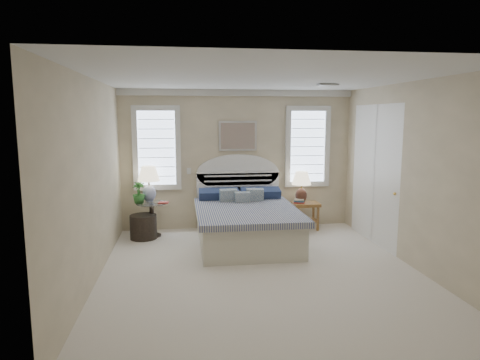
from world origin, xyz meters
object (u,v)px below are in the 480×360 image
at_px(floor_pot, 143,227).
at_px(side_table_left, 152,216).
at_px(nightstand_right, 306,210).
at_px(lamp_left, 149,180).
at_px(lamp_right, 301,183).
at_px(bed, 245,221).

bearing_deg(floor_pot, side_table_left, 43.28).
xyz_separation_m(nightstand_right, lamp_left, (-3.00, 0.05, 0.65)).
relative_size(nightstand_right, lamp_right, 0.87).
height_order(side_table_left, lamp_left, lamp_left).
distance_m(nightstand_right, lamp_left, 3.07).
bearing_deg(nightstand_right, bed, -151.97).
relative_size(side_table_left, nightstand_right, 1.19).
height_order(nightstand_right, floor_pot, nightstand_right).
distance_m(side_table_left, floor_pot, 0.26).
xyz_separation_m(bed, lamp_left, (-1.70, 0.74, 0.65)).
relative_size(bed, side_table_left, 3.61).
distance_m(floor_pot, lamp_left, 0.87).
bearing_deg(lamp_left, side_table_left, -73.20).
height_order(bed, lamp_left, bed).
bearing_deg(lamp_left, nightstand_right, -0.95).
bearing_deg(side_table_left, nightstand_right, 1.94).
bearing_deg(lamp_left, floor_pot, -109.23).
xyz_separation_m(bed, floor_pot, (-1.80, 0.46, -0.17)).
distance_m(side_table_left, nightstand_right, 2.95).
bearing_deg(lamp_right, floor_pot, -174.28).
bearing_deg(bed, floor_pot, 165.76).
bearing_deg(bed, lamp_left, 156.36).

